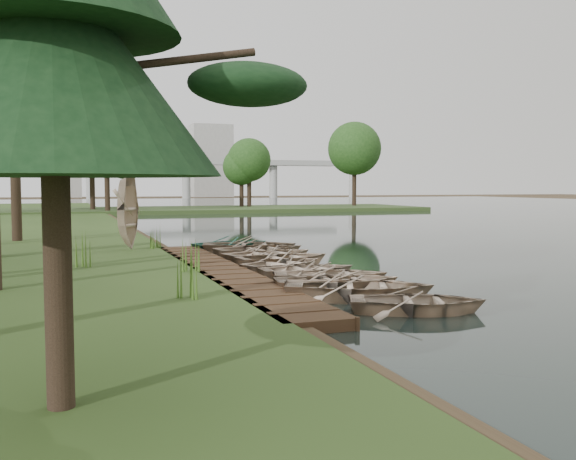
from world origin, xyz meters
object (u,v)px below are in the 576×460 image
object	(u,v)px
rowboat_0	(417,299)
stored_rowboat	(130,242)
rowboat_1	(359,284)
rowboat_2	(338,278)
boardwalk	(222,274)

from	to	relation	value
rowboat_0	stored_rowboat	xyz separation A→B (m)	(-4.85, 13.99, 0.23)
rowboat_1	stored_rowboat	bearing A→B (deg)	43.48
rowboat_2	stored_rowboat	bearing A→B (deg)	31.35
boardwalk	rowboat_1	xyz separation A→B (m)	(2.30, -4.90, 0.29)
rowboat_0	rowboat_2	size ratio (longest dim) A/B	0.90
rowboat_1	rowboat_2	xyz separation A→B (m)	(0.01, 1.32, -0.03)
boardwalk	rowboat_0	world-z (taller)	rowboat_0
stored_rowboat	rowboat_2	bearing A→B (deg)	-127.56
rowboat_2	stored_rowboat	distance (m)	11.61
rowboat_0	stored_rowboat	bearing A→B (deg)	41.69
boardwalk	rowboat_0	distance (m)	7.38
rowboat_0	rowboat_2	distance (m)	3.28
rowboat_1	rowboat_2	world-z (taller)	rowboat_1
rowboat_2	stored_rowboat	world-z (taller)	stored_rowboat
rowboat_0	rowboat_1	world-z (taller)	rowboat_1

